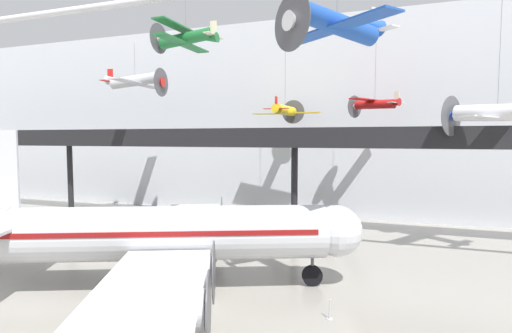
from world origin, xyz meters
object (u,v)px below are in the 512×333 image
suspended_plane_green_biplane (185,38)px  suspended_plane_yellow_lowwing (285,111)px  suspended_plane_white_twin (498,113)px  suspended_plane_silver_racer (135,81)px  suspended_plane_red_highwing (375,104)px  airliner_silver_main (160,234)px  suspended_plane_blue_trainer (337,24)px  stanchion_barrier (330,313)px

suspended_plane_green_biplane → suspended_plane_yellow_lowwing: bearing=-99.1°
suspended_plane_white_twin → suspended_plane_silver_racer: size_ratio=1.16×
suspended_plane_red_highwing → suspended_plane_silver_racer: bearing=37.0°
suspended_plane_yellow_lowwing → suspended_plane_silver_racer: 17.63m
airliner_silver_main → suspended_plane_white_twin: (21.07, 15.10, 7.91)m
suspended_plane_blue_trainer → suspended_plane_silver_racer: 30.28m
suspended_plane_white_twin → suspended_plane_silver_racer: bearing=27.7°
suspended_plane_white_twin → suspended_plane_red_highwing: suspended_plane_red_highwing is taller
airliner_silver_main → suspended_plane_green_biplane: 14.32m
airliner_silver_main → suspended_plane_green_biplane: suspended_plane_green_biplane is taller
suspended_plane_green_biplane → stanchion_barrier: 21.02m
suspended_plane_yellow_lowwing → suspended_plane_green_biplane: (-3.09, -16.27, 4.28)m
airliner_silver_main → suspended_plane_silver_racer: size_ratio=3.17×
suspended_plane_white_twin → stanchion_barrier: bearing=88.9°
suspended_plane_yellow_lowwing → suspended_plane_silver_racer: (-16.91, -3.53, 3.53)m
suspended_plane_red_highwing → stanchion_barrier: 25.29m
suspended_plane_silver_racer → airliner_silver_main: bearing=-54.5°
airliner_silver_main → suspended_plane_yellow_lowwing: suspended_plane_yellow_lowwing is taller
airliner_silver_main → suspended_plane_silver_racer: 26.56m
suspended_plane_white_twin → suspended_plane_blue_trainer: (-10.61, -13.55, 4.23)m
suspended_plane_yellow_lowwing → suspended_plane_blue_trainer: size_ratio=1.23×
suspended_plane_white_twin → suspended_plane_silver_racer: (-35.98, 2.98, 4.58)m
suspended_plane_blue_trainer → suspended_plane_silver_racer: (-25.37, 16.53, 0.35)m
suspended_plane_yellow_lowwing → stanchion_barrier: (8.61, -22.26, -12.13)m
suspended_plane_white_twin → suspended_plane_red_highwing: size_ratio=1.22×
airliner_silver_main → suspended_plane_blue_trainer: suspended_plane_blue_trainer is taller
suspended_plane_silver_racer → stanchion_barrier: size_ratio=8.41×
airliner_silver_main → suspended_plane_green_biplane: bearing=78.6°
airliner_silver_main → stanchion_barrier: airliner_silver_main is taller
suspended_plane_red_highwing → suspended_plane_silver_racer: suspended_plane_silver_racer is taller
airliner_silver_main → suspended_plane_white_twin: size_ratio=2.74×
suspended_plane_red_highwing → suspended_plane_silver_racer: size_ratio=0.95×
suspended_plane_white_twin → suspended_plane_blue_trainer: size_ratio=1.43×
suspended_plane_green_biplane → suspended_plane_blue_trainer: size_ratio=0.86×
suspended_plane_red_highwing → suspended_plane_blue_trainer: (-0.99, -19.73, 2.75)m
suspended_plane_red_highwing → suspended_plane_silver_racer: (-26.36, -3.20, 3.10)m
suspended_plane_silver_racer → stanchion_barrier: suspended_plane_silver_racer is taller
airliner_silver_main → suspended_plane_white_twin: suspended_plane_white_twin is taller
suspended_plane_silver_racer → suspended_plane_blue_trainer: bearing=-37.1°
suspended_plane_yellow_lowwing → suspended_plane_silver_racer: suspended_plane_silver_racer is taller
suspended_plane_yellow_lowwing → suspended_plane_silver_racer: bearing=105.7°
suspended_plane_blue_trainer → suspended_plane_red_highwing: bearing=-144.5°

